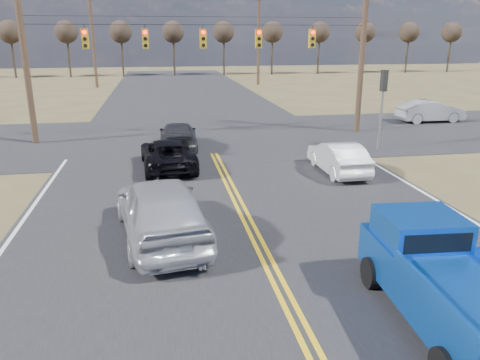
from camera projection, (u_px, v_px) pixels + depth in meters
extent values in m
plane|color=brown|center=(298.00, 322.00, 9.32)|extent=(160.00, 160.00, 0.00)
cube|color=#28282B|center=(226.00, 178.00, 18.73)|extent=(14.00, 120.00, 0.02)
cube|color=#28282B|center=(205.00, 137.00, 26.25)|extent=(120.00, 12.00, 0.02)
cylinder|color=#473323|center=(23.00, 45.00, 23.29)|extent=(0.32, 0.32, 10.00)
cylinder|color=#473323|center=(363.00, 44.00, 26.25)|extent=(0.32, 0.32, 10.00)
cylinder|color=black|center=(203.00, 25.00, 24.47)|extent=(18.00, 0.02, 0.02)
cylinder|color=black|center=(203.00, 17.00, 24.35)|extent=(18.00, 0.02, 0.02)
cube|color=#B28C14|center=(85.00, 39.00, 23.69)|extent=(0.34, 0.24, 1.00)
cylinder|color=#FF0C05|center=(84.00, 32.00, 23.46)|extent=(0.20, 0.06, 0.20)
cylinder|color=black|center=(85.00, 39.00, 23.56)|extent=(0.20, 0.06, 0.20)
cylinder|color=black|center=(85.00, 46.00, 23.66)|extent=(0.20, 0.06, 0.20)
cube|color=black|center=(84.00, 30.00, 23.40)|extent=(0.24, 0.14, 0.03)
cube|color=#B28C14|center=(145.00, 39.00, 24.19)|extent=(0.34, 0.24, 1.00)
cylinder|color=#FF0C05|center=(145.00, 32.00, 23.96)|extent=(0.20, 0.06, 0.20)
cylinder|color=black|center=(145.00, 39.00, 24.06)|extent=(0.20, 0.06, 0.20)
cylinder|color=black|center=(146.00, 45.00, 24.15)|extent=(0.20, 0.06, 0.20)
cube|color=black|center=(145.00, 30.00, 23.90)|extent=(0.24, 0.14, 0.03)
cube|color=#B28C14|center=(203.00, 39.00, 24.68)|extent=(0.34, 0.24, 1.00)
cylinder|color=#FF0C05|center=(203.00, 32.00, 24.45)|extent=(0.20, 0.06, 0.20)
cylinder|color=black|center=(203.00, 39.00, 24.55)|extent=(0.20, 0.06, 0.20)
cylinder|color=black|center=(204.00, 45.00, 24.65)|extent=(0.20, 0.06, 0.20)
cube|color=black|center=(203.00, 30.00, 24.39)|extent=(0.24, 0.14, 0.03)
cube|color=#B28C14|center=(259.00, 39.00, 25.17)|extent=(0.34, 0.24, 1.00)
cylinder|color=#FF0C05|center=(259.00, 32.00, 24.94)|extent=(0.20, 0.06, 0.20)
cylinder|color=black|center=(259.00, 39.00, 25.04)|extent=(0.20, 0.06, 0.20)
cylinder|color=black|center=(259.00, 45.00, 25.14)|extent=(0.20, 0.06, 0.20)
cube|color=black|center=(259.00, 30.00, 24.88)|extent=(0.24, 0.14, 0.03)
cube|color=#B28C14|center=(312.00, 39.00, 25.67)|extent=(0.34, 0.24, 1.00)
cylinder|color=#FF0C05|center=(313.00, 32.00, 25.44)|extent=(0.20, 0.06, 0.20)
cylinder|color=black|center=(313.00, 39.00, 25.54)|extent=(0.20, 0.06, 0.20)
cylinder|color=black|center=(313.00, 45.00, 25.63)|extent=(0.20, 0.06, 0.20)
cube|color=black|center=(313.00, 30.00, 25.38)|extent=(0.24, 0.14, 0.03)
cylinder|color=slate|center=(381.00, 118.00, 22.89)|extent=(0.12, 0.12, 3.20)
cube|color=black|center=(384.00, 81.00, 22.36)|extent=(0.24, 0.34, 1.00)
cylinder|color=#473323|center=(93.00, 40.00, 49.63)|extent=(0.32, 0.32, 10.00)
cylinder|color=#473323|center=(259.00, 40.00, 52.59)|extent=(0.32, 0.32, 10.00)
cube|color=#473323|center=(259.00, 0.00, 51.35)|extent=(1.60, 0.12, 0.12)
cylinder|color=#33261C|center=(13.00, 57.00, 61.49)|extent=(0.28, 0.28, 5.50)
sphere|color=#2D231C|center=(10.00, 32.00, 60.56)|extent=(3.00, 3.00, 3.00)
cylinder|color=#33261C|center=(69.00, 56.00, 62.65)|extent=(0.28, 0.28, 5.50)
sphere|color=#2D231C|center=(66.00, 32.00, 61.71)|extent=(3.00, 3.00, 3.00)
cylinder|color=#33261C|center=(122.00, 56.00, 63.80)|extent=(0.28, 0.28, 5.50)
sphere|color=#2D231C|center=(121.00, 32.00, 62.86)|extent=(3.00, 3.00, 3.00)
cylinder|color=#33261C|center=(174.00, 56.00, 64.95)|extent=(0.28, 0.28, 5.50)
sphere|color=#2D231C|center=(173.00, 32.00, 64.01)|extent=(3.00, 3.00, 3.00)
cylinder|color=#33261C|center=(224.00, 55.00, 66.10)|extent=(0.28, 0.28, 5.50)
sphere|color=#2D231C|center=(224.00, 32.00, 65.17)|extent=(3.00, 3.00, 3.00)
cylinder|color=#33261C|center=(272.00, 55.00, 67.25)|extent=(0.28, 0.28, 5.50)
sphere|color=#2D231C|center=(272.00, 32.00, 66.32)|extent=(3.00, 3.00, 3.00)
cylinder|color=#33261C|center=(318.00, 55.00, 68.40)|extent=(0.28, 0.28, 5.50)
sphere|color=#2D231C|center=(320.00, 32.00, 67.47)|extent=(3.00, 3.00, 3.00)
cylinder|color=#33261C|center=(363.00, 54.00, 69.56)|extent=(0.28, 0.28, 5.50)
sphere|color=#2D231C|center=(365.00, 32.00, 68.62)|extent=(3.00, 3.00, 3.00)
cylinder|color=#33261C|center=(407.00, 54.00, 70.71)|extent=(0.28, 0.28, 5.50)
sphere|color=#2D231C|center=(409.00, 32.00, 69.77)|extent=(3.00, 3.00, 3.00)
cylinder|color=#33261C|center=(449.00, 54.00, 71.86)|extent=(0.28, 0.28, 5.50)
sphere|color=#2D231C|center=(452.00, 32.00, 70.92)|extent=(3.00, 3.00, 3.00)
cylinder|color=black|center=(372.00, 273.00, 10.54)|extent=(0.33, 0.73, 0.71)
cylinder|color=black|center=(443.00, 269.00, 10.71)|extent=(0.33, 0.73, 0.71)
cube|color=#104BAF|center=(448.00, 290.00, 8.97)|extent=(2.09, 4.91, 0.89)
cube|color=#104BAF|center=(420.00, 228.00, 9.98)|extent=(1.74, 1.62, 0.64)
cube|color=black|center=(438.00, 243.00, 9.28)|extent=(1.42, 0.15, 0.40)
cube|color=#104BAF|center=(434.00, 293.00, 7.84)|extent=(0.28, 2.94, 0.18)
imported|color=#ACAEB5|center=(161.00, 208.00, 12.90)|extent=(2.89, 5.56, 1.81)
imported|color=black|center=(168.00, 154.00, 19.95)|extent=(2.44, 4.73, 1.28)
imported|color=silver|center=(338.00, 157.00, 19.31)|extent=(1.41, 3.99, 1.31)
imported|color=#2B2C30|center=(178.00, 136.00, 23.44)|extent=(1.94, 4.56, 1.31)
imported|color=#B0B3B9|center=(430.00, 111.00, 30.62)|extent=(1.56, 4.35, 1.43)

